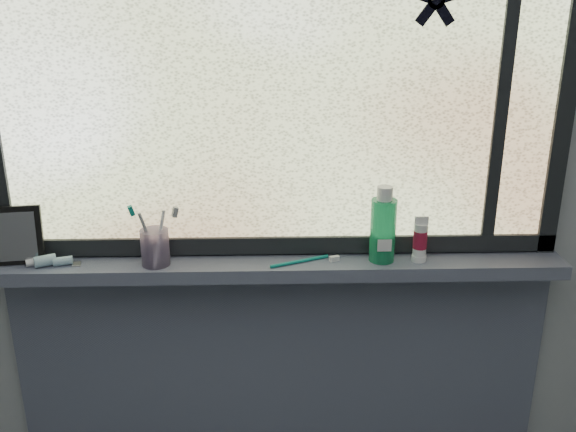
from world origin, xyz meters
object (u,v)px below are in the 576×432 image
at_px(vanity_mirror, 18,235).
at_px(mouthwash_bottle, 383,224).
at_px(toothbrush_cup, 155,247).
at_px(cream_tube, 420,237).

xyz_separation_m(vanity_mirror, mouthwash_bottle, (1.02, -0.01, 0.03)).
height_order(toothbrush_cup, mouthwash_bottle, mouthwash_bottle).
bearing_deg(mouthwash_bottle, toothbrush_cup, -178.98).
relative_size(vanity_mirror, cream_tube, 1.74).
bearing_deg(mouthwash_bottle, vanity_mirror, 179.31).
distance_m(vanity_mirror, mouthwash_bottle, 1.02).
distance_m(mouthwash_bottle, cream_tube, 0.11).
height_order(vanity_mirror, cream_tube, vanity_mirror).
xyz_separation_m(mouthwash_bottle, cream_tube, (0.11, -0.01, -0.04)).
height_order(toothbrush_cup, cream_tube, cream_tube).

